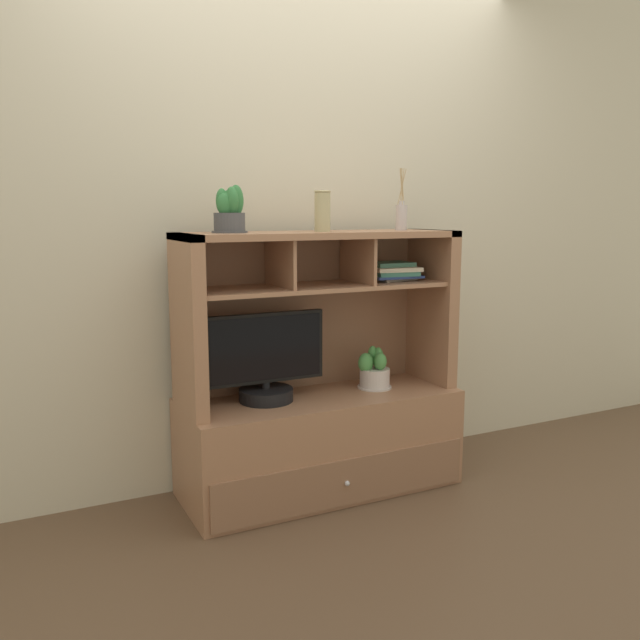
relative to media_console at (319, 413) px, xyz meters
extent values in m
cube|color=brown|center=(0.00, -0.01, -0.39)|extent=(6.00, 6.00, 0.02)
cube|color=beige|center=(0.00, 0.28, 1.02)|extent=(6.00, 0.02, 2.80)
cube|color=#9D6D4F|center=(0.00, -0.01, -0.14)|extent=(1.33, 0.52, 0.47)
cube|color=#875E45|center=(0.00, -0.27, -0.25)|extent=(1.27, 0.01, 0.22)
sphere|color=silver|center=(0.00, -0.28, -0.25)|extent=(0.02, 0.02, 0.02)
cube|color=#9D6D4F|center=(-0.63, -0.01, 0.48)|extent=(0.06, 0.39, 0.77)
cube|color=#9D6D4F|center=(0.63, -0.01, 0.48)|extent=(0.06, 0.39, 0.77)
cube|color=#875E45|center=(0.00, 0.18, 0.47)|extent=(1.27, 0.02, 0.74)
cube|color=#9D6D4F|center=(0.00, -0.01, 0.85)|extent=(1.33, 0.39, 0.03)
cube|color=#9D6D4F|center=(0.00, -0.01, 0.61)|extent=(1.21, 0.35, 0.02)
cube|color=#9D6D4F|center=(-0.20, -0.01, 0.73)|extent=(0.02, 0.33, 0.22)
cube|color=#9D6D4F|center=(0.20, -0.01, 0.73)|extent=(0.02, 0.33, 0.22)
cylinder|color=black|center=(-0.27, 0.01, 0.12)|extent=(0.25, 0.25, 0.06)
cylinder|color=black|center=(-0.27, 0.01, 0.17)|extent=(0.04, 0.04, 0.03)
cube|color=black|center=(-0.27, 0.01, 0.35)|extent=(0.57, 0.03, 0.32)
cube|color=black|center=(-0.27, -0.01, 0.35)|extent=(0.54, 0.00, 0.29)
cylinder|color=beige|center=(0.30, -0.02, 0.14)|extent=(0.15, 0.15, 0.10)
cylinder|color=beige|center=(0.30, -0.02, 0.10)|extent=(0.17, 0.17, 0.01)
ellipsoid|color=#499248|center=(0.32, -0.02, 0.24)|extent=(0.05, 0.07, 0.12)
ellipsoid|color=#499248|center=(0.30, 0.01, 0.27)|extent=(0.05, 0.04, 0.07)
ellipsoid|color=#499248|center=(0.25, -0.02, 0.23)|extent=(0.08, 0.06, 0.10)
ellipsoid|color=#499248|center=(0.31, -0.06, 0.24)|extent=(0.06, 0.06, 0.08)
cube|color=beige|center=(0.42, 0.03, 0.63)|extent=(0.21, 0.19, 0.01)
cube|color=navy|center=(0.41, 0.03, 0.64)|extent=(0.27, 0.26, 0.01)
cube|color=#408071|center=(0.41, 0.03, 0.66)|extent=(0.24, 0.28, 0.02)
cube|color=beige|center=(0.41, 0.02, 0.68)|extent=(0.26, 0.27, 0.02)
cube|color=#477C68|center=(0.41, 0.03, 0.70)|extent=(0.21, 0.18, 0.02)
cylinder|color=#BAADAC|center=(0.43, -0.03, 0.93)|extent=(0.06, 0.06, 0.12)
cylinder|color=#BAADAC|center=(0.43, -0.03, 1.00)|extent=(0.03, 0.03, 0.02)
cylinder|color=tan|center=(0.43, -0.03, 1.08)|extent=(0.00, 0.02, 0.17)
cylinder|color=tan|center=(0.43, -0.02, 1.08)|extent=(0.04, 0.02, 0.17)
cylinder|color=tan|center=(0.43, -0.02, 1.08)|extent=(0.02, 0.01, 0.17)
cylinder|color=tan|center=(0.43, -0.03, 1.08)|extent=(0.00, 0.03, 0.17)
cylinder|color=tan|center=(0.43, -0.03, 1.08)|extent=(0.02, 0.01, 0.17)
cylinder|color=tan|center=(0.43, -0.03, 1.08)|extent=(0.03, 0.02, 0.17)
cylinder|color=#454649|center=(-0.43, 0.01, 0.91)|extent=(0.14, 0.14, 0.09)
cylinder|color=#454649|center=(-0.43, 0.01, 0.87)|extent=(0.16, 0.16, 0.01)
ellipsoid|color=#317039|center=(-0.40, 0.01, 1.01)|extent=(0.07, 0.04, 0.13)
ellipsoid|color=#317039|center=(-0.43, 0.02, 1.01)|extent=(0.07, 0.08, 0.09)
ellipsoid|color=#317039|center=(-0.46, 0.02, 1.01)|extent=(0.05, 0.05, 0.11)
ellipsoid|color=#317039|center=(-0.45, -0.01, 0.99)|extent=(0.08, 0.05, 0.10)
ellipsoid|color=#317039|center=(-0.43, -0.01, 1.01)|extent=(0.06, 0.07, 0.12)
cylinder|color=tan|center=(0.00, -0.03, 0.96)|extent=(0.07, 0.07, 0.18)
torus|color=tan|center=(0.00, -0.03, 1.05)|extent=(0.08, 0.08, 0.01)
camera|label=1|loc=(-1.37, -2.77, 0.97)|focal=37.32mm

